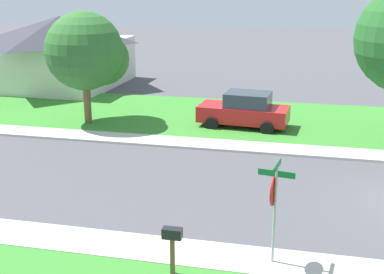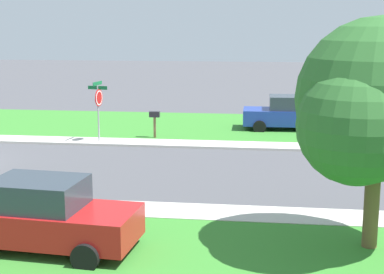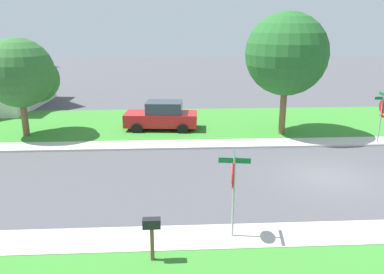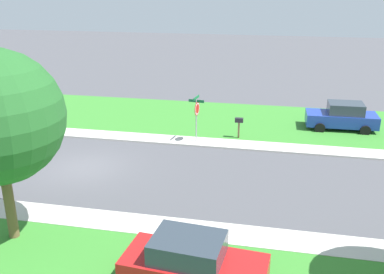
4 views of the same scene
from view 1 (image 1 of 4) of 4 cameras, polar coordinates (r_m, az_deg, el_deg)
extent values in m
cube|color=beige|center=(23.93, -6.80, -0.19)|extent=(1.40, 56.00, 0.10)
cube|color=#38842D|center=(28.23, -3.66, 2.55)|extent=(8.00, 56.00, 0.08)
cube|color=beige|center=(16.02, -18.11, -9.98)|extent=(1.40, 56.00, 0.10)
cylinder|color=#9E9EA3|center=(13.45, 8.90, -8.72)|extent=(0.07, 0.07, 2.60)
cylinder|color=red|center=(13.15, 8.84, -5.75)|extent=(0.76, 0.14, 0.76)
cylinder|color=white|center=(13.16, 8.76, -5.74)|extent=(0.66, 0.10, 0.67)
cylinder|color=red|center=(13.16, 8.75, -5.74)|extent=(0.54, 0.08, 0.55)
cube|color=#146B38|center=(12.91, 9.18, -3.16)|extent=(0.91, 0.15, 0.16)
cube|color=#146B38|center=(12.98, 9.15, -3.95)|extent=(0.15, 0.91, 0.16)
cube|color=red|center=(25.63, 5.58, 2.53)|extent=(2.17, 4.44, 0.76)
cube|color=#2D3842|center=(25.42, 6.07, 4.06)|extent=(1.78, 2.23, 0.68)
cylinder|color=black|center=(25.19, 2.16, 1.44)|extent=(0.29, 0.66, 0.64)
cylinder|color=black|center=(26.87, 3.19, 2.43)|extent=(0.29, 0.66, 0.64)
cylinder|color=black|center=(24.64, 8.14, 0.92)|extent=(0.29, 0.66, 0.64)
cylinder|color=black|center=(26.36, 8.81, 1.96)|extent=(0.29, 0.66, 0.64)
cylinder|color=brown|center=(26.53, -11.28, 3.80)|extent=(0.36, 0.36, 2.32)
sphere|color=#2F682C|center=(26.09, -11.60, 9.12)|extent=(3.78, 3.78, 3.78)
sphere|color=#2F682C|center=(26.71, -9.67, 8.38)|extent=(2.65, 2.65, 2.65)
cube|color=silver|center=(36.48, -13.87, 7.75)|extent=(8.65, 7.49, 3.00)
pyramid|color=#33333D|center=(36.19, -14.13, 11.34)|extent=(9.27, 8.11, 1.60)
cube|color=#51331E|center=(38.39, -18.62, 7.12)|extent=(1.00, 0.10, 2.10)
cube|color=brown|center=(13.18, -2.13, -12.91)|extent=(0.10, 0.10, 1.05)
cube|color=black|center=(12.86, -2.16, -10.38)|extent=(0.25, 0.48, 0.26)
camera|label=2|loc=(38.20, 0.48, 14.51)|focal=54.78mm
camera|label=3|loc=(3.06, -40.66, -2.72)|focal=36.67mm
camera|label=4|loc=(35.65, 4.76, 19.76)|focal=40.41mm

